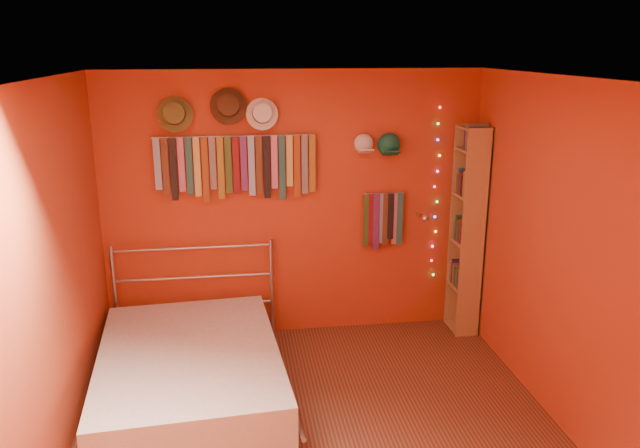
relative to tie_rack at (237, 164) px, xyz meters
name	(u,v)px	position (x,y,z in m)	size (l,w,h in m)	color
ground	(321,434)	(0.52, -1.68, -1.68)	(3.50, 3.50, 0.00)	#512B1B
back_wall	(294,207)	(0.52, 0.07, -0.43)	(3.50, 0.02, 2.50)	#AB221B
right_wall	(567,259)	(2.27, -1.68, -0.43)	(0.02, 3.50, 2.50)	#AB221B
left_wall	(45,285)	(-1.23, -1.68, -0.43)	(0.02, 3.50, 2.50)	#AB221B
ceiling	(321,79)	(0.52, -1.68, 0.82)	(3.50, 3.50, 0.02)	white
tie_rack	(237,164)	(0.00, 0.00, 0.00)	(1.45, 0.03, 0.60)	#A9A9AD
small_tie_rack	(383,218)	(1.35, 0.00, -0.56)	(0.40, 0.03, 0.55)	#A9A9AD
fedora_olive	(174,114)	(-0.51, -0.03, 0.46)	(0.31, 0.17, 0.30)	brown
fedora_brown	(228,106)	(-0.05, -0.03, 0.52)	(0.32, 0.17, 0.32)	#492F1A
fedora_white	(262,114)	(0.24, -0.03, 0.45)	(0.28, 0.15, 0.28)	white
cap_white	(364,144)	(1.15, 0.01, 0.16)	(0.18, 0.23, 0.18)	white
cap_green	(389,145)	(1.39, 0.01, 0.14)	(0.19, 0.24, 0.19)	#176A4E
fairy_lights	(436,194)	(1.87, 0.03, -0.34)	(0.06, 0.02, 1.66)	#FF3333
reading_lamp	(424,218)	(1.71, -0.14, -0.52)	(0.06, 0.27, 0.08)	#A9A9AD
bookshelf	(471,230)	(2.18, -0.15, -0.66)	(0.25, 0.34, 2.00)	#9B7746
bed	(190,372)	(-0.43, -1.05, -1.45)	(1.61, 2.06, 0.97)	#A9A9AD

